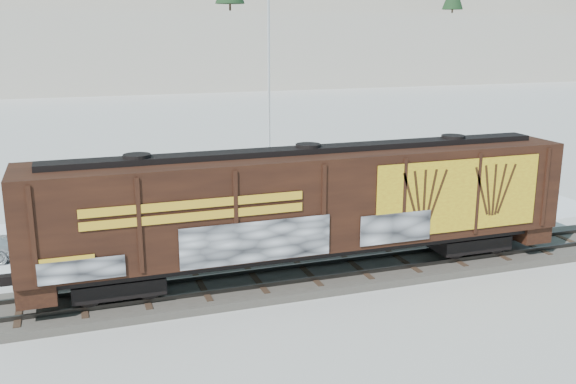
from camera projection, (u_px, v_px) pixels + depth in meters
name	position (u px, v px, depth m)	size (l,w,h in m)	color
ground	(257.00, 287.00, 23.29)	(500.00, 500.00, 0.00)	white
rail_track	(257.00, 284.00, 23.26)	(50.00, 3.40, 0.43)	#59544C
parking_strip	(212.00, 229.00, 30.16)	(40.00, 8.00, 0.03)	white
hillside	(84.00, 7.00, 147.83)	(360.00, 110.00, 93.00)	white
hopper_railcar	(308.00, 203.00, 23.18)	(19.85, 3.06, 4.63)	black
flagpole	(271.00, 104.00, 35.72)	(2.30, 0.90, 13.38)	silver
car_white	(302.00, 209.00, 30.69)	(1.62, 4.64, 1.53)	white
car_dark	(354.00, 196.00, 33.05)	(2.08, 5.13, 1.49)	black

